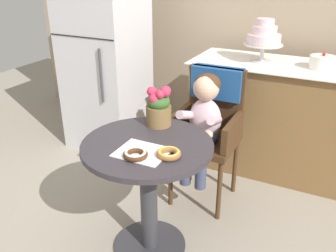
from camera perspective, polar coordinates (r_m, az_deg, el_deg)
ground_plane at (r=2.36m, az=-2.86°, el=-18.47°), size 8.00×8.00×0.00m
cafe_table at (r=2.04m, az=-3.16°, el=-8.01°), size 0.72×0.72×0.72m
wicker_chair at (r=2.52m, az=6.91°, el=1.89°), size 0.42×0.45×0.95m
seated_child at (r=2.37m, az=5.66°, el=1.44°), size 0.27×0.32×0.73m
paper_napkin at (r=1.84m, az=-4.13°, el=-4.17°), size 0.26×0.22×0.00m
donut_front at (r=1.79m, az=-5.20°, el=-4.46°), size 0.12×0.12×0.03m
donut_mid at (r=1.79m, az=0.13°, el=-4.36°), size 0.13×0.13×0.03m
flower_vase at (r=2.10m, az=-1.49°, el=3.20°), size 0.15×0.16×0.25m
display_counter at (r=3.03m, az=18.46°, el=0.95°), size 1.56×0.62×0.90m
tiered_cake_stand at (r=2.89m, az=15.02°, el=13.57°), size 0.30×0.30×0.33m
round_layer_cake at (r=2.86m, az=23.37°, el=9.28°), size 0.18×0.18×0.12m
refrigerator at (r=3.31m, az=-9.96°, el=11.02°), size 0.64×0.63×1.70m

